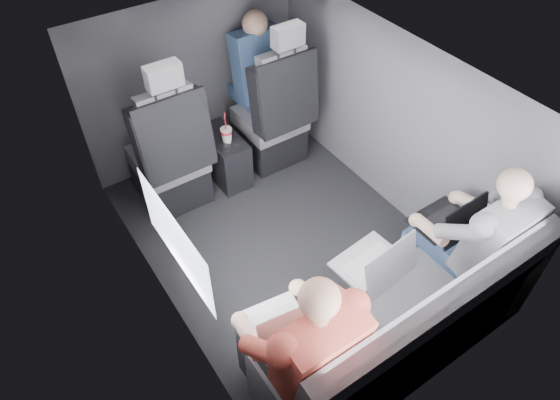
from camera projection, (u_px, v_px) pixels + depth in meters
floor at (287, 243)px, 3.59m from camera, size 2.60×2.60×0.00m
ceiling at (290, 79)px, 2.64m from camera, size 2.60×2.60×0.00m
panel_left at (155, 235)px, 2.76m from camera, size 0.02×2.60×1.35m
panel_right at (394, 125)px, 3.47m from camera, size 0.02×2.60×1.35m
panel_front at (193, 81)px, 3.88m from camera, size 1.80×0.02×1.35m
panel_back at (445, 326)px, 2.35m from camera, size 1.80×0.02×1.35m
side_window at (176, 241)px, 2.43m from camera, size 0.02×0.75×0.42m
seatbelt at (287, 86)px, 3.60m from camera, size 0.35×0.11×0.59m
front_seat_left at (171, 161)px, 3.62m from camera, size 0.52×0.58×1.26m
front_seat_right at (274, 120)px, 3.98m from camera, size 0.52×0.58×1.26m
center_console at (224, 157)px, 3.96m from camera, size 0.24×0.48×0.41m
rear_bench at (397, 330)px, 2.75m from camera, size 1.60×0.57×0.92m
soda_cup at (227, 135)px, 3.73m from camera, size 0.09×0.09×0.27m
laptop_white at (278, 323)px, 2.41m from camera, size 0.34×0.33×0.23m
laptop_silver at (376, 263)px, 2.66m from camera, size 0.39×0.36×0.26m
laptop_black at (449, 220)px, 2.89m from camera, size 0.35×0.31×0.25m
passenger_rear_left at (300, 344)px, 2.35m from camera, size 0.49×0.61×1.21m
passenger_rear_right at (471, 237)px, 2.83m from camera, size 0.48×0.60×1.18m
passenger_front_right at (257, 67)px, 3.89m from camera, size 0.39×0.39×0.76m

